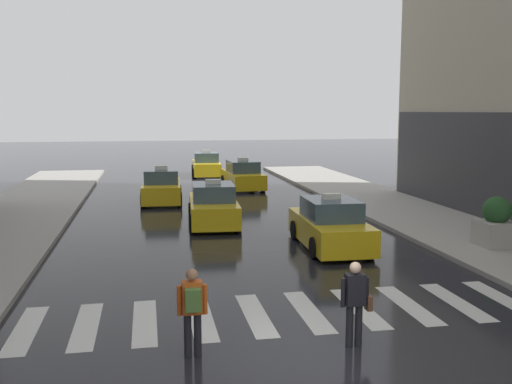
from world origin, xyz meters
TOP-DOWN VIEW (x-y plane):
  - ground_plane at (0.00, 0.00)m, footprint 160.00×160.00m
  - crosswalk_markings at (0.00, 3.00)m, footprint 11.30×2.80m
  - taxi_lead at (2.97, 8.83)m, footprint 2.03×4.59m
  - taxi_second at (-0.34, 13.50)m, footprint 2.12×4.63m
  - taxi_third at (-2.19, 19.61)m, footprint 2.09×4.61m
  - taxi_fourth at (2.53, 23.76)m, footprint 2.10×4.62m
  - taxi_fifth at (1.15, 30.92)m, footprint 2.10×4.62m
  - pedestrian_with_backpack at (-2.13, 1.01)m, footprint 0.55×0.43m
  - pedestrian_with_handbag at (0.93, 0.95)m, footprint 0.61×0.24m
  - planter_near_corner at (8.09, 7.49)m, footprint 1.10×1.10m

SIDE VIEW (x-z plane):
  - ground_plane at x=0.00m, z-range 0.00..0.00m
  - crosswalk_markings at x=0.00m, z-range 0.00..0.01m
  - taxi_lead at x=2.97m, z-range -0.18..1.63m
  - taxi_second at x=-0.34m, z-range -0.18..1.63m
  - taxi_third at x=-2.19m, z-range -0.18..1.63m
  - taxi_fourth at x=2.53m, z-range -0.18..1.63m
  - taxi_fifth at x=1.15m, z-range -0.18..1.63m
  - planter_near_corner at x=8.09m, z-range 0.07..1.67m
  - pedestrian_with_handbag at x=0.93m, z-range 0.11..1.76m
  - pedestrian_with_backpack at x=-2.13m, z-range 0.15..1.80m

